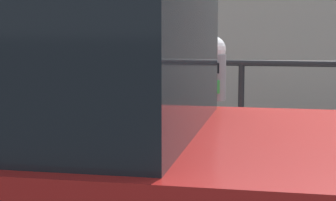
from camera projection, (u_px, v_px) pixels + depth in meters
parking_meter at (212, 90)px, 3.88m from camera, size 0.19×0.20×1.43m
pedestrian_at_meter at (129, 96)px, 4.23m from camera, size 0.72×0.51×1.71m
parked_hatchback_red at (12, 172)px, 2.80m from camera, size 4.03×1.82×1.81m
background_railing at (241, 95)px, 5.60m from camera, size 24.06×0.06×1.17m
backdrop_wall at (251, 48)px, 8.19m from camera, size 32.00×0.50×2.65m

